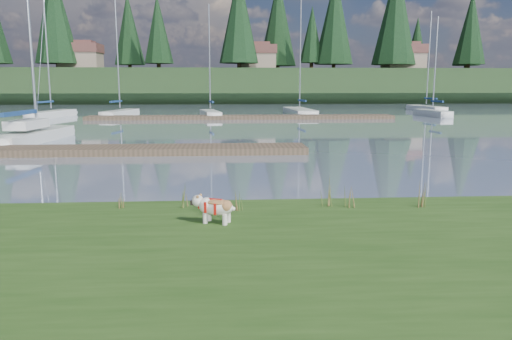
{
  "coord_description": "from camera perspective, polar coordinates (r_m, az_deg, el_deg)",
  "views": [
    {
      "loc": [
        0.4,
        -12.63,
        2.97
      ],
      "look_at": [
        1.21,
        -0.5,
        0.86
      ],
      "focal_mm": 35.0,
      "sensor_mm": 36.0,
      "label": 1
    }
  ],
  "objects": [
    {
      "name": "house_2",
      "position": [
        86.94,
        16.5,
        12.31
      ],
      "size": [
        6.3,
        5.3,
        4.65
      ],
      "color": "gray",
      "rests_on": "ridge"
    },
    {
      "name": "sailboat_bg_1",
      "position": [
        48.28,
        -14.98,
        6.37
      ],
      "size": [
        2.72,
        7.03,
        10.41
      ],
      "rotation": [
        0.0,
        0.0,
        1.37
      ],
      "color": "silver",
      "rests_on": "ground"
    },
    {
      "name": "weed_5",
      "position": [
        11.31,
        18.42,
        -2.65
      ],
      "size": [
        0.17,
        0.14,
        0.66
      ],
      "color": "#475B23",
      "rests_on": "bank"
    },
    {
      "name": "sailboat_bg_5",
      "position": [
        58.87,
        18.56,
        6.75
      ],
      "size": [
        2.16,
        7.56,
        10.72
      ],
      "rotation": [
        0.0,
        0.0,
        1.66
      ],
      "color": "silver",
      "rests_on": "ground"
    },
    {
      "name": "weed_3",
      "position": [
        11.02,
        -15.12,
        -3.29
      ],
      "size": [
        0.17,
        0.14,
        0.44
      ],
      "color": "#475B23",
      "rests_on": "bank"
    },
    {
      "name": "conifer_2",
      "position": [
        85.19,
        -22.04,
        16.28
      ],
      "size": [
        6.6,
        6.6,
        16.05
      ],
      "color": "#382619",
      "rests_on": "ridge"
    },
    {
      "name": "conifer_7",
      "position": [
        93.86,
        23.34,
        14.7
      ],
      "size": [
        5.28,
        5.28,
        13.2
      ],
      "color": "#382619",
      "rests_on": "ridge"
    },
    {
      "name": "weed_1",
      "position": [
        10.49,
        -1.82,
        -3.64
      ],
      "size": [
        0.17,
        0.14,
        0.42
      ],
      "color": "#475B23",
      "rests_on": "bank"
    },
    {
      "name": "conifer_5",
      "position": [
        84.27,
        6.42,
        15.13
      ],
      "size": [
        3.96,
        3.96,
        10.35
      ],
      "color": "#382619",
      "rests_on": "ridge"
    },
    {
      "name": "house_1",
      "position": [
        83.93,
        0.03,
        12.8
      ],
      "size": [
        6.3,
        5.3,
        4.65
      ],
      "color": "gray",
      "rests_on": "ridge"
    },
    {
      "name": "bulldog",
      "position": [
        9.54,
        -4.67,
        -4.14
      ],
      "size": [
        0.88,
        0.55,
        0.52
      ],
      "rotation": [
        0.0,
        0.0,
        2.79
      ],
      "color": "silver",
      "rests_on": "bank"
    },
    {
      "name": "dock_near",
      "position": [
        22.25,
        -15.19,
        2.21
      ],
      "size": [
        16.0,
        2.0,
        0.3
      ],
      "primitive_type": "cube",
      "color": "#4C3D2C",
      "rests_on": "ground"
    },
    {
      "name": "mud_lip",
      "position": [
        11.41,
        -5.72,
        -4.95
      ],
      "size": [
        60.0,
        0.5,
        0.14
      ],
      "primitive_type": "cube",
      "color": "#33281C",
      "rests_on": "ground"
    },
    {
      "name": "sailboat_main",
      "position": [
        28.82,
        -23.76,
        3.93
      ],
      "size": [
        2.32,
        8.42,
        12.01
      ],
      "rotation": [
        0.0,
        0.0,
        1.49
      ],
      "color": "silver",
      "rests_on": "ground"
    },
    {
      "name": "sailboat_bg_0",
      "position": [
        49.27,
        -21.96,
        6.05
      ],
      "size": [
        2.95,
        7.31,
        10.5
      ],
      "rotation": [
        0.0,
        0.0,
        1.35
      ],
      "color": "silver",
      "rests_on": "ground"
    },
    {
      "name": "weed_4",
      "position": [
        10.88,
        10.65,
        -3.25
      ],
      "size": [
        0.17,
        0.14,
        0.46
      ],
      "color": "#475B23",
      "rests_on": "bank"
    },
    {
      "name": "conifer_6",
      "position": [
        85.93,
        15.66,
        16.86
      ],
      "size": [
        7.04,
        7.04,
        17.0
      ],
      "color": "#382619",
      "rests_on": "ridge"
    },
    {
      "name": "weed_0",
      "position": [
        10.81,
        -8.21,
        -3.1
      ],
      "size": [
        0.17,
        0.14,
        0.53
      ],
      "color": "#475B23",
      "rests_on": "bank"
    },
    {
      "name": "conifer_3",
      "position": [
        85.71,
        -11.16,
        15.53
      ],
      "size": [
        4.84,
        4.84,
        12.25
      ],
      "color": "#382619",
      "rests_on": "ridge"
    },
    {
      "name": "ridge",
      "position": [
        85.63,
        -4.12,
        9.5
      ],
      "size": [
        200.0,
        20.0,
        5.0
      ],
      "primitive_type": "cube",
      "color": "#1C3117",
      "rests_on": "ground"
    },
    {
      "name": "dock_far",
      "position": [
        42.75,
        -1.66,
        6.05
      ],
      "size": [
        26.0,
        2.2,
        0.3
      ],
      "primitive_type": "cube",
      "color": "#4C3D2C",
      "rests_on": "ground"
    },
    {
      "name": "ground",
      "position": [
        42.73,
        -4.35,
        5.82
      ],
      "size": [
        200.0,
        200.0,
        0.0
      ],
      "primitive_type": "plane",
      "color": "#7C8AA4",
      "rests_on": "ground"
    },
    {
      "name": "sailboat_bg_3",
      "position": [
        49.97,
        4.8,
        6.76
      ],
      "size": [
        2.27,
        9.57,
        13.78
      ],
      "rotation": [
        0.0,
        0.0,
        1.61
      ],
      "color": "silver",
      "rests_on": "ground"
    },
    {
      "name": "weed_2",
      "position": [
        10.91,
        7.97,
        -2.6
      ],
      "size": [
        0.17,
        0.14,
        0.69
      ],
      "color": "#475B23",
      "rests_on": "bank"
    },
    {
      "name": "conifer_4",
      "position": [
        79.32,
        -1.98,
        17.16
      ],
      "size": [
        6.16,
        6.16,
        15.1
      ],
      "color": "#382619",
      "rests_on": "ridge"
    },
    {
      "name": "house_0",
      "position": [
        85.72,
        -19.4,
        12.2
      ],
      "size": [
        6.3,
        5.3,
        4.65
      ],
      "color": "gray",
      "rests_on": "ridge"
    },
    {
      "name": "bank",
      "position": [
        7.21,
        -6.88,
        -13.08
      ],
      "size": [
        60.0,
        9.0,
        0.35
      ],
      "primitive_type": "cube",
      "color": "#2B4A19",
      "rests_on": "ground"
    },
    {
      "name": "sailboat_bg_4",
      "position": [
        49.53,
        19.24,
        6.24
      ],
      "size": [
        1.69,
        6.05,
        9.03
      ],
      "rotation": [
        0.0,
        0.0,
        1.66
      ],
      "color": "silver",
      "rests_on": "ground"
    },
    {
      "name": "sailboat_bg_2",
      "position": [
        45.96,
        -5.33,
        6.51
      ],
      "size": [
        2.25,
        6.6,
        9.91
      ],
      "rotation": [
        0.0,
        0.0,
        1.72
      ],
      "color": "silver",
      "rests_on": "ground"
    }
  ]
}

